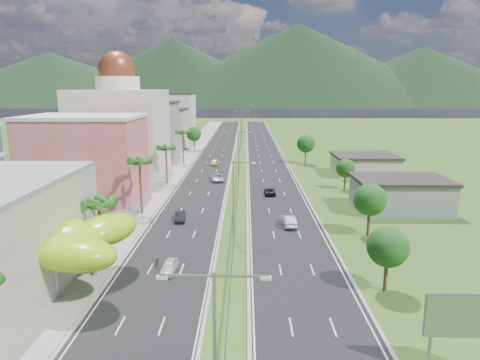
{
  "coord_description": "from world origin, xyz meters",
  "views": [
    {
      "loc": [
        1.66,
        -45.79,
        20.44
      ],
      "look_at": [
        0.81,
        16.44,
        7.0
      ],
      "focal_mm": 32.0,
      "sensor_mm": 36.0,
      "label": 1
    }
  ],
  "objects": [
    {
      "name": "ground",
      "position": [
        0.0,
        0.0,
        0.0
      ],
      "size": [
        500.0,
        500.0,
        0.0
      ],
      "primitive_type": "plane",
      "color": "#2D5119",
      "rests_on": "ground"
    },
    {
      "name": "road_left",
      "position": [
        -7.5,
        90.0,
        0.02
      ],
      "size": [
        11.0,
        260.0,
        0.04
      ],
      "primitive_type": "cube",
      "color": "black",
      "rests_on": "ground"
    },
    {
      "name": "road_right",
      "position": [
        7.5,
        90.0,
        0.02
      ],
      "size": [
        11.0,
        260.0,
        0.04
      ],
      "primitive_type": "cube",
      "color": "black",
      "rests_on": "ground"
    },
    {
      "name": "sidewalk_left",
      "position": [
        -17.0,
        90.0,
        0.06
      ],
      "size": [
        7.0,
        260.0,
        0.12
      ],
      "primitive_type": "cube",
      "color": "gray",
      "rests_on": "ground"
    },
    {
      "name": "median_guardrail",
      "position": [
        0.0,
        71.99,
        0.62
      ],
      "size": [
        0.1,
        216.06,
        0.76
      ],
      "color": "gray",
      "rests_on": "ground"
    },
    {
      "name": "streetlight_median_a",
      "position": [
        0.0,
        -25.0,
        6.75
      ],
      "size": [
        6.04,
        0.25,
        11.0
      ],
      "color": "gray",
      "rests_on": "ground"
    },
    {
      "name": "streetlight_median_b",
      "position": [
        0.0,
        10.0,
        6.75
      ],
      "size": [
        6.04,
        0.25,
        11.0
      ],
      "color": "gray",
      "rests_on": "ground"
    },
    {
      "name": "streetlight_median_c",
      "position": [
        0.0,
        50.0,
        6.75
      ],
      "size": [
        6.04,
        0.25,
        11.0
      ],
      "color": "gray",
      "rests_on": "ground"
    },
    {
      "name": "streetlight_median_d",
      "position": [
        0.0,
        95.0,
        6.75
      ],
      "size": [
        6.04,
        0.25,
        11.0
      ],
      "color": "gray",
      "rests_on": "ground"
    },
    {
      "name": "streetlight_median_e",
      "position": [
        0.0,
        140.0,
        6.75
      ],
      "size": [
        6.04,
        0.25,
        11.0
      ],
      "color": "gray",
      "rests_on": "ground"
    },
    {
      "name": "lime_canopy",
      "position": [
        -20.0,
        -4.0,
        4.99
      ],
      "size": [
        18.0,
        15.0,
        7.4
      ],
      "color": "#97C713",
      "rests_on": "ground"
    },
    {
      "name": "pink_shophouse",
      "position": [
        -28.0,
        32.0,
        7.5
      ],
      "size": [
        20.0,
        15.0,
        15.0
      ],
      "primitive_type": "cube",
      "color": "#C75851",
      "rests_on": "ground"
    },
    {
      "name": "domed_building",
      "position": [
        -28.0,
        55.0,
        11.35
      ],
      "size": [
        20.0,
        20.0,
        28.7
      ],
      "color": "beige",
      "rests_on": "ground"
    },
    {
      "name": "midrise_grey",
      "position": [
        -27.0,
        80.0,
        8.0
      ],
      "size": [
        16.0,
        15.0,
        16.0
      ],
      "primitive_type": "cube",
      "color": "gray",
      "rests_on": "ground"
    },
    {
      "name": "midrise_beige",
      "position": [
        -27.0,
        102.0,
        6.5
      ],
      "size": [
        16.0,
        15.0,
        13.0
      ],
      "primitive_type": "cube",
      "color": "#9F9983",
      "rests_on": "ground"
    },
    {
      "name": "midrise_white",
      "position": [
        -27.0,
        125.0,
        9.0
      ],
      "size": [
        16.0,
        15.0,
        18.0
      ],
      "primitive_type": "cube",
      "color": "silver",
      "rests_on": "ground"
    },
    {
      "name": "billboard",
      "position": [
        17.0,
        -18.0,
        4.42
      ],
      "size": [
        5.2,
        0.35,
        6.2
      ],
      "color": "gray",
      "rests_on": "ground"
    },
    {
      "name": "shed_near",
      "position": [
        28.0,
        25.0,
        2.5
      ],
      "size": [
        15.0,
        10.0,
        5.0
      ],
      "primitive_type": "cube",
      "color": "gray",
      "rests_on": "ground"
    },
    {
      "name": "shed_far",
      "position": [
        30.0,
        55.0,
        2.2
      ],
      "size": [
        14.0,
        12.0,
        4.4
      ],
      "primitive_type": "cube",
      "color": "#9F9983",
      "rests_on": "ground"
    },
    {
      "name": "palm_tree_b",
      "position": [
        -15.5,
        2.0,
        7.06
      ],
      "size": [
        3.6,
        3.6,
        8.1
      ],
      "color": "#47301C",
      "rests_on": "ground"
    },
    {
      "name": "palm_tree_c",
      "position": [
        -15.5,
        22.0,
        8.5
      ],
      "size": [
        3.6,
        3.6,
        9.6
      ],
      "color": "#47301C",
      "rests_on": "ground"
    },
    {
      "name": "palm_tree_d",
      "position": [
        -15.5,
        45.0,
        7.54
      ],
      "size": [
        3.6,
        3.6,
        8.6
      ],
      "color": "#47301C",
      "rests_on": "ground"
    },
    {
      "name": "palm_tree_e",
      "position": [
        -15.5,
        70.0,
        8.31
      ],
      "size": [
        3.6,
        3.6,
        9.4
      ],
      "color": "#47301C",
      "rests_on": "ground"
    },
    {
      "name": "leafy_tree_lfar",
      "position": [
        -15.5,
        95.0,
        5.58
      ],
      "size": [
        4.9,
        4.9,
        8.05
      ],
      "color": "#47301C",
      "rests_on": "ground"
    },
    {
      "name": "leafy_tree_ra",
      "position": [
        16.0,
        -5.0,
        4.78
      ],
      "size": [
        4.2,
        4.2,
        6.9
      ],
      "color": "#47301C",
      "rests_on": "ground"
    },
    {
      "name": "leafy_tree_rb",
      "position": [
        19.0,
        12.0,
        5.18
      ],
      "size": [
        4.55,
        4.55,
        7.47
      ],
      "color": "#47301C",
      "rests_on": "ground"
    },
    {
      "name": "leafy_tree_rc",
      "position": [
        22.0,
        40.0,
        4.37
      ],
      "size": [
        3.85,
        3.85,
        6.33
      ],
      "color": "#47301C",
      "rests_on": "ground"
    },
    {
      "name": "leafy_tree_rd",
      "position": [
        18.0,
        70.0,
        5.58
      ],
      "size": [
        4.9,
        4.9,
        8.05
      ],
      "color": "#47301C",
      "rests_on": "ground"
    },
    {
      "name": "mountain_ridge",
      "position": [
        60.0,
        450.0,
        0.0
      ],
      "size": [
        860.0,
        140.0,
        90.0
      ],
      "primitive_type": null,
      "color": "black",
      "rests_on": "ground"
    },
    {
      "name": "car_white_near_left",
      "position": [
        -6.97,
        -0.86,
        0.71
      ],
      "size": [
        1.81,
        4.02,
        1.34
      ],
      "primitive_type": "imported",
      "rotation": [
        0.0,
        0.0,
        -0.06
      ],
      "color": "silver",
      "rests_on": "road_left"
    },
    {
      "name": "car_dark_left",
      "position": [
        -8.62,
        18.31,
        0.75
      ],
      "size": [
        1.93,
        4.46,
        1.43
      ],
      "primitive_type": "imported",
      "rotation": [
        0.0,
        0.0,
        0.1
      ],
      "color": "black",
      "rests_on": "road_left"
    },
    {
      "name": "car_silver_mid_left",
      "position": [
        -4.71,
        47.63,
        0.82
      ],
      "size": [
        3.46,
        5.95,
        1.56
      ],
      "primitive_type": "imported",
      "rotation": [
        0.0,
        0.0,
        0.16
      ],
      "color": "#B2B5BA",
      "rests_on": "road_left"
    },
    {
      "name": "car_yellow_far_left",
      "position": [
        -6.65,
        67.59,
        0.75
      ],
      "size": [
        2.11,
        4.96,
        1.43
      ],
      "primitive_type": "imported",
      "rotation": [
        0.0,
        0.0,
        0.02
      ],
      "color": "gold",
      "rests_on": "road_left"
    },
    {
      "name": "car_silver_right",
      "position": [
        8.13,
        15.94,
        0.86
      ],
      "size": [
        2.15,
        5.11,
        1.64
      ],
      "primitive_type": "imported",
      "rotation": [
        0.0,
        0.0,
        3.23
      ],
      "color": "#B7BAC0",
      "rests_on": "road_right"
    },
    {
      "name": "car_dark_far_right",
      "position": [
        6.37,
        35.29,
        0.68
      ],
      "size": [
        2.14,
        4.59,
        1.27
      ],
      "primitive_type": "imported",
      "rotation": [
        0.0,
        0.0,
        3.15
      ],
      "color": "black",
      "rests_on": "road_right"
    },
    {
      "name": "motorcycle",
      "position": [
        -8.74,
        1.0,
        0.69
      ],
      "size": [
        0.67,
        2.05,
        1.3
      ],
      "primitive_type": "imported",
      "rotation": [
        0.0,
        0.0,
        0.03
      ],
      "color": "black",
      "rests_on": "road_left"
    }
  ]
}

